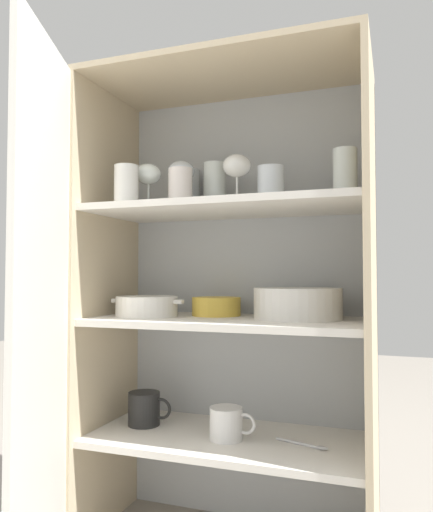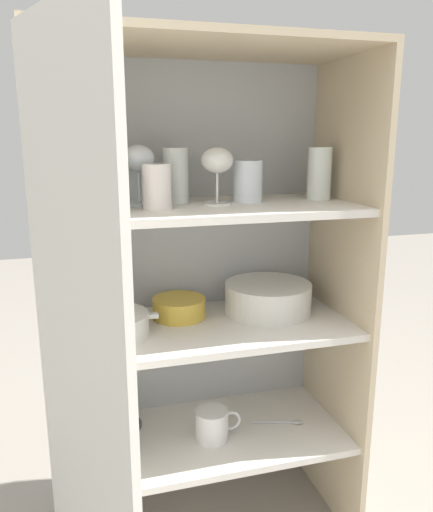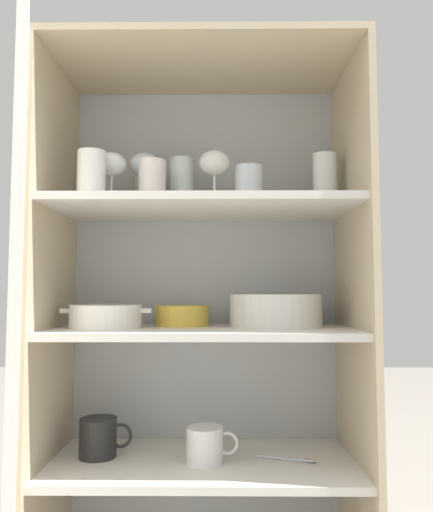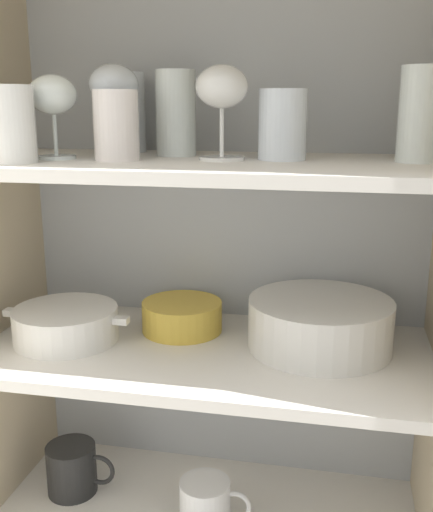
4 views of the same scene
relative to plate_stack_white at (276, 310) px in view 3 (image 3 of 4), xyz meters
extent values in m
cube|color=#B2B7BC|center=(-0.20, 0.15, -0.02)|extent=(0.84, 0.02, 1.39)
cube|color=#CCB793|center=(-0.61, -0.05, -0.02)|extent=(0.02, 0.41, 1.39)
cube|color=#CCB793|center=(0.21, -0.05, -0.02)|extent=(0.02, 0.41, 1.39)
cube|color=#CCB793|center=(-0.20, -0.05, 0.69)|extent=(0.84, 0.41, 0.02)
cube|color=silver|center=(-0.20, -0.05, -0.40)|extent=(0.80, 0.38, 0.02)
cube|color=silver|center=(-0.20, -0.05, -0.06)|extent=(0.80, 0.38, 0.02)
cube|color=silver|center=(-0.20, -0.05, 0.28)|extent=(0.80, 0.38, 0.02)
cube|color=silver|center=(-0.54, -0.45, -0.02)|extent=(0.17, 0.39, 1.39)
cylinder|color=white|center=(-0.07, -0.02, 0.35)|extent=(0.08, 0.08, 0.11)
cylinder|color=white|center=(-0.48, -0.15, 0.35)|extent=(0.07, 0.07, 0.12)
cylinder|color=white|center=(-0.27, 0.02, 0.36)|extent=(0.07, 0.07, 0.15)
cylinder|color=white|center=(0.14, -0.02, 0.36)|extent=(0.07, 0.07, 0.15)
cylinder|color=white|center=(-0.38, 0.09, 0.36)|extent=(0.07, 0.07, 0.15)
cylinder|color=silver|center=(-0.34, -0.09, 0.35)|extent=(0.07, 0.07, 0.11)
cylinder|color=white|center=(-0.37, 0.00, 0.29)|extent=(0.07, 0.07, 0.01)
cylinder|color=white|center=(-0.37, 0.00, 0.34)|extent=(0.01, 0.01, 0.08)
ellipsoid|color=white|center=(-0.37, 0.00, 0.41)|extent=(0.09, 0.09, 0.07)
cylinder|color=white|center=(-0.17, -0.05, 0.29)|extent=(0.07, 0.07, 0.01)
cylinder|color=white|center=(-0.17, -0.05, 0.34)|extent=(0.01, 0.01, 0.08)
ellipsoid|color=white|center=(-0.17, -0.05, 0.41)|extent=(0.09, 0.09, 0.07)
cylinder|color=white|center=(-0.45, -0.08, 0.29)|extent=(0.06, 0.06, 0.01)
cylinder|color=white|center=(-0.45, -0.08, 0.33)|extent=(0.01, 0.01, 0.07)
ellipsoid|color=white|center=(-0.45, -0.08, 0.40)|extent=(0.08, 0.08, 0.06)
cylinder|color=silver|center=(0.00, 0.00, -0.04)|extent=(0.26, 0.26, 0.01)
cylinder|color=silver|center=(0.00, 0.00, -0.03)|extent=(0.26, 0.26, 0.01)
cylinder|color=silver|center=(0.00, 0.00, -0.02)|extent=(0.26, 0.26, 0.01)
cylinder|color=silver|center=(0.00, 0.00, -0.01)|extent=(0.26, 0.26, 0.01)
cylinder|color=silver|center=(0.00, 0.00, 0.00)|extent=(0.26, 0.26, 0.01)
cylinder|color=silver|center=(0.00, 0.00, 0.00)|extent=(0.26, 0.26, 0.01)
cylinder|color=silver|center=(0.00, 0.00, 0.01)|extent=(0.26, 0.26, 0.01)
cylinder|color=silver|center=(0.00, 0.00, 0.02)|extent=(0.26, 0.26, 0.01)
cylinder|color=silver|center=(0.00, 0.00, 0.03)|extent=(0.26, 0.26, 0.01)
cylinder|color=silver|center=(0.00, 0.00, 0.04)|extent=(0.26, 0.26, 0.01)
cylinder|color=gold|center=(-0.26, 0.03, -0.02)|extent=(0.15, 0.15, 0.06)
torus|color=gold|center=(-0.26, 0.03, 0.01)|extent=(0.15, 0.15, 0.01)
cylinder|color=white|center=(-0.46, -0.06, -0.01)|extent=(0.19, 0.19, 0.06)
cube|color=white|center=(-0.57, -0.06, 0.00)|extent=(0.03, 0.02, 0.01)
cube|color=white|center=(-0.35, -0.06, 0.00)|extent=(0.03, 0.02, 0.01)
cylinder|color=black|center=(-0.48, -0.03, -0.34)|extent=(0.10, 0.10, 0.10)
torus|color=black|center=(-0.42, -0.03, -0.33)|extent=(0.07, 0.01, 0.07)
cylinder|color=white|center=(-0.19, -0.08, -0.34)|extent=(0.10, 0.10, 0.09)
torus|color=white|center=(-0.14, -0.08, -0.34)|extent=(0.06, 0.01, 0.06)
cylinder|color=silver|center=(0.01, -0.05, -0.39)|extent=(0.14, 0.05, 0.01)
ellipsoid|color=silver|center=(0.08, -0.07, -0.38)|extent=(0.04, 0.03, 0.01)
camera|label=1|loc=(0.27, -1.45, 0.08)|focal=35.00mm
camera|label=2|loc=(-0.53, -1.32, 0.47)|focal=35.00mm
camera|label=3|loc=(-0.15, -1.40, 0.05)|focal=35.00mm
camera|label=4|loc=(0.02, -1.02, 0.38)|focal=42.00mm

